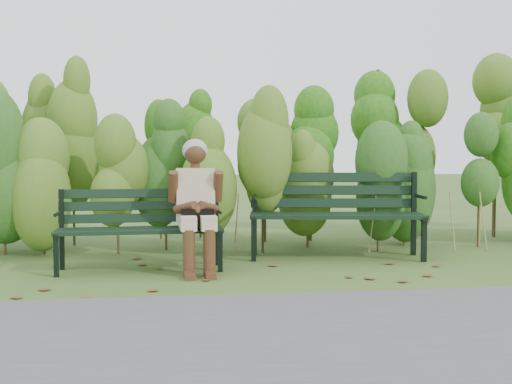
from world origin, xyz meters
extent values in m
plane|color=#3C5B22|center=(0.00, 0.00, 0.00)|extent=(80.00, 80.00, 0.00)
cube|color=#474749|center=(0.00, -2.20, 0.01)|extent=(60.00, 2.50, 0.01)
cylinder|color=#47381E|center=(-2.14, 1.30, 0.40)|extent=(0.03, 0.03, 0.80)
ellipsoid|color=#205C11|center=(-2.14, 1.30, 1.04)|extent=(0.64, 0.64, 1.44)
cylinder|color=#47381E|center=(-1.53, 1.30, 0.40)|extent=(0.03, 0.03, 0.80)
ellipsoid|color=#205C11|center=(-1.53, 1.30, 1.04)|extent=(0.64, 0.64, 1.44)
cylinder|color=#47381E|center=(-0.92, 1.30, 0.40)|extent=(0.03, 0.03, 0.80)
ellipsoid|color=#205C11|center=(-0.92, 1.30, 1.04)|extent=(0.64, 0.64, 1.44)
cylinder|color=#47381E|center=(-0.31, 1.30, 0.40)|extent=(0.03, 0.03, 0.80)
ellipsoid|color=#205C11|center=(-0.31, 1.30, 1.04)|extent=(0.64, 0.64, 1.44)
cylinder|color=#47381E|center=(0.31, 1.30, 0.40)|extent=(0.03, 0.03, 0.80)
ellipsoid|color=#205C11|center=(0.31, 1.30, 1.04)|extent=(0.64, 0.64, 1.44)
cylinder|color=#47381E|center=(0.92, 1.30, 0.40)|extent=(0.03, 0.03, 0.80)
ellipsoid|color=#205C11|center=(0.92, 1.30, 1.04)|extent=(0.64, 0.64, 1.44)
cylinder|color=#47381E|center=(1.53, 1.30, 0.40)|extent=(0.03, 0.03, 0.80)
ellipsoid|color=#205C11|center=(1.53, 1.30, 1.04)|extent=(0.64, 0.64, 1.44)
cylinder|color=#47381E|center=(2.14, 1.30, 0.40)|extent=(0.03, 0.03, 0.80)
ellipsoid|color=#205C11|center=(2.14, 1.30, 1.04)|extent=(0.64, 0.64, 1.44)
cylinder|color=#47381E|center=(2.75, 1.30, 0.40)|extent=(0.03, 0.03, 0.80)
ellipsoid|color=#205C11|center=(2.75, 1.30, 1.04)|extent=(0.64, 0.64, 1.44)
cylinder|color=#47381E|center=(-2.69, 2.30, 0.55)|extent=(0.04, 0.04, 1.10)
ellipsoid|color=#30521B|center=(-2.69, 2.30, 1.43)|extent=(0.70, 0.70, 1.98)
cylinder|color=#47381E|center=(-1.92, 2.30, 0.55)|extent=(0.04, 0.04, 1.10)
ellipsoid|color=#30521B|center=(-1.92, 2.30, 1.43)|extent=(0.70, 0.70, 1.98)
cylinder|color=#47381E|center=(-1.15, 2.30, 0.55)|extent=(0.04, 0.04, 1.10)
ellipsoid|color=#30521B|center=(-1.15, 2.30, 1.43)|extent=(0.70, 0.70, 1.98)
cylinder|color=#47381E|center=(-0.38, 2.30, 0.55)|extent=(0.04, 0.04, 1.10)
ellipsoid|color=#30521B|center=(-0.38, 2.30, 1.43)|extent=(0.70, 0.70, 1.98)
cylinder|color=#47381E|center=(0.38, 2.30, 0.55)|extent=(0.04, 0.04, 1.10)
ellipsoid|color=#30521B|center=(0.38, 2.30, 1.43)|extent=(0.70, 0.70, 1.98)
cylinder|color=#47381E|center=(1.15, 2.30, 0.55)|extent=(0.04, 0.04, 1.10)
ellipsoid|color=#30521B|center=(1.15, 2.30, 1.43)|extent=(0.70, 0.70, 1.98)
cylinder|color=#47381E|center=(1.92, 2.30, 0.55)|extent=(0.04, 0.04, 1.10)
ellipsoid|color=#30521B|center=(1.92, 2.30, 1.43)|extent=(0.70, 0.70, 1.98)
cylinder|color=#47381E|center=(2.69, 2.30, 0.55)|extent=(0.04, 0.04, 1.10)
ellipsoid|color=#30521B|center=(2.69, 2.30, 1.43)|extent=(0.70, 0.70, 1.98)
cylinder|color=#47381E|center=(3.46, 2.30, 0.55)|extent=(0.04, 0.04, 1.10)
ellipsoid|color=#30521B|center=(3.46, 2.30, 1.43)|extent=(0.70, 0.70, 1.98)
cube|color=brown|center=(-0.53, -0.80, 0.00)|extent=(0.10, 0.11, 0.01)
cube|color=brown|center=(-1.61, 0.36, 0.00)|extent=(0.09, 0.10, 0.01)
cube|color=brown|center=(0.64, 0.10, 0.00)|extent=(0.09, 0.07, 0.01)
cube|color=brown|center=(-0.32, -0.39, 0.00)|extent=(0.11, 0.11, 0.01)
cube|color=brown|center=(1.59, -0.90, 0.00)|extent=(0.10, 0.11, 0.01)
cube|color=brown|center=(-1.83, -0.59, 0.00)|extent=(0.09, 0.07, 0.01)
cube|color=brown|center=(0.90, -0.84, 0.00)|extent=(0.11, 0.11, 0.01)
cube|color=brown|center=(-1.95, -0.89, 0.00)|extent=(0.10, 0.11, 0.01)
cube|color=brown|center=(2.78, 0.74, 0.00)|extent=(0.09, 0.07, 0.01)
cube|color=brown|center=(2.46, 0.64, 0.00)|extent=(0.11, 0.11, 0.01)
cube|color=brown|center=(-0.08, -0.78, 0.00)|extent=(0.10, 0.11, 0.01)
cube|color=brown|center=(-2.01, 0.69, 0.00)|extent=(0.10, 0.08, 0.01)
cube|color=brown|center=(1.46, 0.88, 0.00)|extent=(0.11, 0.11, 0.01)
cube|color=brown|center=(-0.26, 0.03, 0.00)|extent=(0.10, 0.09, 0.01)
cube|color=brown|center=(0.08, 0.89, 0.00)|extent=(0.10, 0.11, 0.01)
cube|color=brown|center=(0.80, 0.25, 0.00)|extent=(0.08, 0.10, 0.01)
cube|color=brown|center=(-2.60, 0.96, 0.00)|extent=(0.07, 0.09, 0.01)
cube|color=black|center=(-1.13, 0.09, 0.39)|extent=(1.58, 0.18, 0.03)
cube|color=black|center=(-1.13, 0.20, 0.39)|extent=(1.58, 0.18, 0.03)
cube|color=black|center=(-1.14, 0.31, 0.39)|extent=(1.58, 0.18, 0.03)
cube|color=black|center=(-1.14, 0.42, 0.39)|extent=(1.58, 0.18, 0.03)
cube|color=black|center=(-1.15, 0.50, 0.49)|extent=(1.57, 0.13, 0.09)
cube|color=black|center=(-1.15, 0.51, 0.61)|extent=(1.57, 0.13, 0.09)
cube|color=black|center=(-1.15, 0.53, 0.73)|extent=(1.57, 0.13, 0.09)
cube|color=black|center=(-1.88, 0.04, 0.20)|extent=(0.05, 0.05, 0.39)
cube|color=black|center=(-1.90, 0.42, 0.39)|extent=(0.05, 0.05, 0.79)
cube|color=black|center=(-1.88, 0.22, 0.38)|extent=(0.07, 0.44, 0.03)
cylinder|color=black|center=(-1.88, 0.17, 0.57)|extent=(0.05, 0.33, 0.03)
cube|color=black|center=(-0.37, 0.12, 0.20)|extent=(0.05, 0.05, 0.39)
cube|color=black|center=(-0.39, 0.50, 0.39)|extent=(0.05, 0.05, 0.79)
cube|color=black|center=(-0.38, 0.30, 0.38)|extent=(0.07, 0.44, 0.03)
cylinder|color=black|center=(-0.38, 0.25, 0.57)|extent=(0.05, 0.33, 0.03)
cube|color=black|center=(0.90, 0.56, 0.47)|extent=(1.87, 0.38, 0.04)
cube|color=black|center=(0.92, 0.69, 0.47)|extent=(1.87, 0.38, 0.04)
cube|color=black|center=(0.94, 0.81, 0.47)|extent=(1.87, 0.38, 0.04)
cube|color=black|center=(0.96, 0.94, 0.47)|extent=(1.87, 0.38, 0.04)
cube|color=black|center=(0.97, 1.04, 0.58)|extent=(1.86, 0.32, 0.11)
cube|color=black|center=(0.97, 1.05, 0.73)|extent=(1.86, 0.32, 0.11)
cube|color=black|center=(0.97, 1.07, 0.87)|extent=(1.86, 0.32, 0.11)
cube|color=black|center=(0.02, 0.67, 0.23)|extent=(0.06, 0.06, 0.47)
cube|color=black|center=(0.08, 1.11, 0.47)|extent=(0.06, 0.06, 0.94)
cube|color=black|center=(0.04, 0.87, 0.45)|extent=(0.12, 0.52, 0.04)
cylinder|color=black|center=(0.04, 0.82, 0.68)|extent=(0.09, 0.39, 0.04)
cube|color=black|center=(1.79, 0.42, 0.23)|extent=(0.06, 0.06, 0.47)
cube|color=black|center=(1.85, 0.86, 0.47)|extent=(0.06, 0.06, 0.94)
cube|color=black|center=(1.81, 0.62, 0.45)|extent=(0.12, 0.52, 0.04)
cylinder|color=black|center=(1.81, 0.57, 0.68)|extent=(0.09, 0.39, 0.04)
cube|color=#C9B593|center=(-0.68, 0.06, 0.49)|extent=(0.17, 0.44, 0.13)
cube|color=#C9B593|center=(-0.50, 0.07, 0.49)|extent=(0.17, 0.44, 0.13)
cylinder|color=#4B2B17|center=(-0.67, -0.11, 0.22)|extent=(0.12, 0.12, 0.43)
cylinder|color=#4B2B17|center=(-0.49, -0.10, 0.22)|extent=(0.12, 0.12, 0.43)
cube|color=#4B2B17|center=(-0.67, -0.19, 0.03)|extent=(0.10, 0.21, 0.06)
cube|color=#4B2B17|center=(-0.48, -0.18, 0.03)|extent=(0.10, 0.21, 0.06)
cube|color=#C9B593|center=(-0.60, 0.35, 0.72)|extent=(0.38, 0.28, 0.53)
cylinder|color=#4B2B17|center=(-0.60, 0.33, 1.00)|extent=(0.09, 0.09, 0.10)
sphere|color=#4B2B17|center=(-0.60, 0.32, 1.14)|extent=(0.22, 0.22, 0.22)
ellipsoid|color=gray|center=(-0.60, 0.34, 1.16)|extent=(0.25, 0.24, 0.22)
cylinder|color=#4B2B17|center=(-0.82, 0.25, 0.81)|extent=(0.10, 0.22, 0.32)
cylinder|color=#4B2B17|center=(-0.38, 0.28, 0.81)|extent=(0.10, 0.22, 0.32)
cylinder|color=#4B2B17|center=(-0.70, 0.12, 0.62)|extent=(0.25, 0.27, 0.14)
cylinder|color=#4B2B17|center=(-0.48, 0.14, 0.62)|extent=(0.23, 0.28, 0.14)
sphere|color=#4B2B17|center=(-0.59, 0.07, 0.60)|extent=(0.11, 0.11, 0.11)
cube|color=black|center=(-0.59, 0.08, 0.53)|extent=(0.32, 0.14, 0.17)
camera|label=1|loc=(-0.74, -5.55, 1.06)|focal=42.00mm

